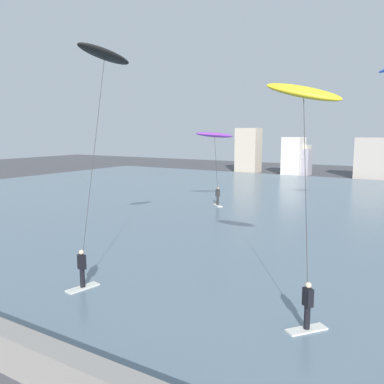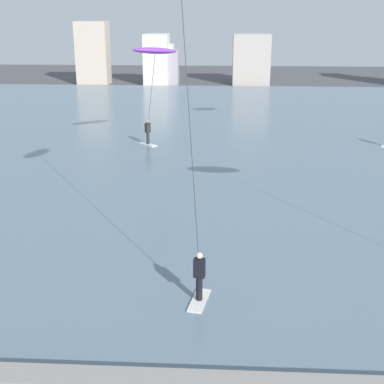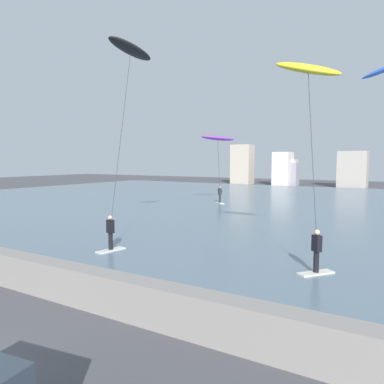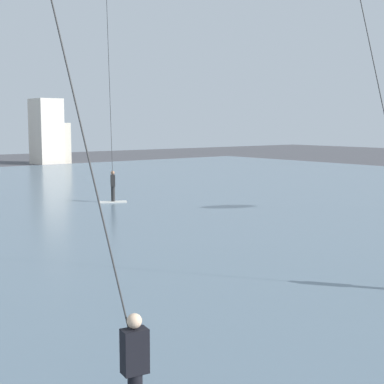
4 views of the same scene
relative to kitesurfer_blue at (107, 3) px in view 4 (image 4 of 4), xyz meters
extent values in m
cube|color=beige|center=(11.83, 32.48, -6.28)|extent=(2.53, 3.18, 6.69)
cube|color=beige|center=(12.65, 32.68, -7.51)|extent=(2.56, 3.06, 4.23)
cube|color=silver|center=(1.55, 2.30, -9.50)|extent=(1.45, 1.02, 0.06)
cylinder|color=black|center=(1.55, 2.30, -9.08)|extent=(0.20, 0.20, 0.78)
cube|color=black|center=(1.55, 2.30, -8.39)|extent=(0.35, 0.40, 0.60)
sphere|color=#9E7051|center=(1.55, 2.30, -7.98)|extent=(0.20, 0.20, 0.20)
cylinder|color=#333333|center=(0.69, 1.02, -3.80)|extent=(1.75, 2.59, 9.29)
cylinder|color=#333333|center=(-1.48, -15.49, -5.18)|extent=(0.83, 1.37, 6.52)
cube|color=black|center=(-10.01, -17.46, -8.39)|extent=(0.37, 0.28, 0.60)
sphere|color=beige|center=(-10.01, -17.46, -7.98)|extent=(0.20, 0.20, 0.20)
cylinder|color=#333333|center=(-10.38, -16.23, -4.16)|extent=(0.75, 2.49, 8.57)
camera|label=1|loc=(2.30, -28.75, -3.08)|focal=38.05mm
camera|label=2|loc=(-9.41, -32.16, -0.91)|focal=50.76mm
camera|label=3|loc=(1.79, -29.87, -5.36)|focal=34.40mm
camera|label=4|loc=(-14.00, -23.62, -5.41)|focal=54.24mm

